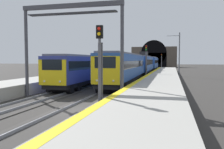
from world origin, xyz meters
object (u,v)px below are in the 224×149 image
object	(u,v)px
train_adjacent_platform	(107,66)
railway_signal_near	(100,63)
railway_signal_mid	(146,59)
train_main_approaching	(144,64)
overhead_signal_gantry	(71,28)
catenary_mast_near	(179,54)
railway_signal_far	(162,60)

from	to	relation	value
train_adjacent_platform	railway_signal_near	distance (m)	25.12
train_adjacent_platform	railway_signal_mid	xyz separation A→B (m)	(0.62, -6.26, 1.20)
train_main_approaching	train_adjacent_platform	size ratio (longest dim) A/B	1.63
overhead_signal_gantry	catenary_mast_near	distance (m)	30.46
catenary_mast_near	railway_signal_near	bearing A→B (deg)	171.23
railway_signal_mid	overhead_signal_gantry	size ratio (longest dim) A/B	0.64
railway_signal_mid	railway_signal_far	world-z (taller)	railway_signal_mid
train_main_approaching	railway_signal_mid	size ratio (longest dim) A/B	10.78
overhead_signal_gantry	catenary_mast_near	world-z (taller)	catenary_mast_near
railway_signal_near	railway_signal_far	size ratio (longest dim) A/B	0.94
railway_signal_far	train_adjacent_platform	bearing A→B (deg)	-6.45
railway_signal_mid	railway_signal_far	size ratio (longest dim) A/B	1.01
railway_signal_near	overhead_signal_gantry	world-z (taller)	overhead_signal_gantry
train_main_approaching	railway_signal_near	world-z (taller)	railway_signal_near
railway_signal_near	train_main_approaching	bearing A→B (deg)	-177.23
railway_signal_mid	overhead_signal_gantry	world-z (taller)	overhead_signal_gantry
railway_signal_far	railway_signal_near	bearing A→B (deg)	0.00
train_adjacent_platform	railway_signal_near	bearing A→B (deg)	14.59
railway_signal_near	railway_signal_mid	xyz separation A→B (m)	(24.93, -0.00, 0.32)
train_main_approaching	catenary_mast_near	distance (m)	7.89
railway_signal_far	overhead_signal_gantry	size ratio (longest dim) A/B	0.63
catenary_mast_near	train_main_approaching	bearing A→B (deg)	67.67
railway_signal_near	catenary_mast_near	xyz separation A→B (m)	(34.11, -5.26, 1.28)
train_adjacent_platform	catenary_mast_near	distance (m)	15.28
train_adjacent_platform	railway_signal_mid	distance (m)	6.40
railway_signal_far	overhead_signal_gantry	world-z (taller)	overhead_signal_gantry
train_adjacent_platform	railway_signal_far	world-z (taller)	railway_signal_far
railway_signal_mid	railway_signal_far	distance (m)	54.73
train_adjacent_platform	catenary_mast_near	bearing A→B (deg)	130.55
overhead_signal_gantry	railway_signal_far	bearing A→B (deg)	-3.09
railway_signal_near	train_adjacent_platform	bearing A→B (deg)	-165.56
train_adjacent_platform	railway_signal_near	xyz separation A→B (m)	(-24.31, -6.26, 0.88)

